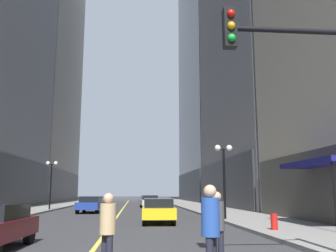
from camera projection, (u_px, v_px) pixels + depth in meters
ground_plane at (123, 208)px, 39.06m from camera, size 200.00×200.00×0.00m
sidewalk_left at (43, 208)px, 38.36m from camera, size 4.50×78.00×0.15m
sidewalk_right at (200, 207)px, 39.79m from camera, size 4.50×78.00×0.15m
lane_centre_stripe at (123, 208)px, 39.06m from camera, size 0.16×70.00×0.01m
building_right_mid at (281, 16)px, 44.07m from camera, size 15.69×24.00×44.87m
building_right_far at (228, 60)px, 69.74m from camera, size 15.85×26.00×52.34m
storefront_awning_right at (318, 163)px, 17.25m from camera, size 1.60×5.30×3.12m
car_yellow at (158, 210)px, 20.13m from camera, size 1.84×4.45×1.32m
car_blue at (91, 204)px, 30.14m from camera, size 1.94×4.15×1.32m
car_silver at (149, 201)px, 39.08m from camera, size 1.98×4.34×1.32m
pedestrian_in_blue_hoodie at (211, 226)px, 6.75m from camera, size 0.46×0.46×1.81m
pedestrian_in_tan_trench at (108, 226)px, 7.77m from camera, size 0.48×0.48×1.65m
pedestrian_with_orange_bag at (217, 223)px, 8.37m from camera, size 0.46×0.46×1.68m
traffic_light_near_right at (329, 95)px, 8.01m from camera, size 3.43×0.35×5.65m
street_lamp_left_far at (51, 174)px, 33.55m from camera, size 1.06×0.36×4.43m
street_lamp_right_mid at (224, 165)px, 21.81m from camera, size 1.06×0.36×4.43m
fire_hydrant_right at (274, 224)px, 15.14m from camera, size 0.28×0.28×0.80m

